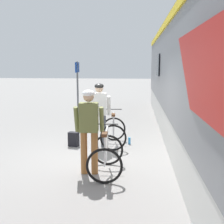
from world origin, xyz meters
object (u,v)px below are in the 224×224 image
object	(u,v)px
bicycle_far_white	(106,155)
platform_sign_post	(77,79)
backpack_on_platform	(74,139)
water_bottle_near_the_bikes	(129,141)
cyclist_near_in_white	(99,109)
cyclist_far_in_olive	(89,124)
bicycle_near_silver	(114,132)

from	to	relation	value
bicycle_far_white	platform_sign_post	size ratio (longest dim) A/B	0.46
backpack_on_platform	water_bottle_near_the_bikes	world-z (taller)	backpack_on_platform
water_bottle_near_the_bikes	platform_sign_post	size ratio (longest dim) A/B	0.08
cyclist_near_in_white	water_bottle_near_the_bikes	distance (m)	1.30
water_bottle_near_the_bikes	cyclist_near_in_white	bearing A→B (deg)	-158.61
cyclist_far_in_olive	backpack_on_platform	world-z (taller)	cyclist_far_in_olive
bicycle_near_silver	water_bottle_near_the_bikes	bearing A→B (deg)	20.82
platform_sign_post	cyclist_far_in_olive	bearing A→B (deg)	-75.90
bicycle_near_silver	bicycle_far_white	world-z (taller)	same
backpack_on_platform	platform_sign_post	distance (m)	4.99
cyclist_near_in_white	water_bottle_near_the_bikes	xyz separation A→B (m)	(0.82, 0.32, -0.96)
cyclist_far_in_olive	bicycle_far_white	world-z (taller)	cyclist_far_in_olive
backpack_on_platform	bicycle_far_white	bearing A→B (deg)	-47.00
bicycle_near_silver	water_bottle_near_the_bikes	distance (m)	0.57
backpack_on_platform	cyclist_near_in_white	bearing A→B (deg)	13.87
bicycle_near_silver	cyclist_near_in_white	bearing A→B (deg)	-157.95
bicycle_far_white	backpack_on_platform	world-z (taller)	bicycle_far_white
cyclist_near_in_white	backpack_on_platform	bearing A→B (deg)	-178.57
bicycle_near_silver	platform_sign_post	size ratio (longest dim) A/B	0.47
bicycle_far_white	water_bottle_near_the_bikes	world-z (taller)	bicycle_far_white
cyclist_far_in_olive	bicycle_near_silver	distance (m)	2.22
cyclist_near_in_white	platform_sign_post	size ratio (longest dim) A/B	0.73
water_bottle_near_the_bikes	backpack_on_platform	bearing A→B (deg)	-167.64
backpack_on_platform	water_bottle_near_the_bikes	xyz separation A→B (m)	(1.55, 0.34, -0.10)
cyclist_near_in_white	platform_sign_post	bearing A→B (deg)	109.00
cyclist_far_in_olive	platform_sign_post	size ratio (longest dim) A/B	0.73
backpack_on_platform	platform_sign_post	bearing A→B (deg)	113.07
cyclist_near_in_white	bicycle_far_white	distance (m)	2.09
bicycle_near_silver	backpack_on_platform	distance (m)	1.14
bicycle_far_white	platform_sign_post	distance (m)	7.03
bicycle_near_silver	water_bottle_near_the_bikes	size ratio (longest dim) A/B	5.81
platform_sign_post	bicycle_far_white	bearing A→B (deg)	-73.07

